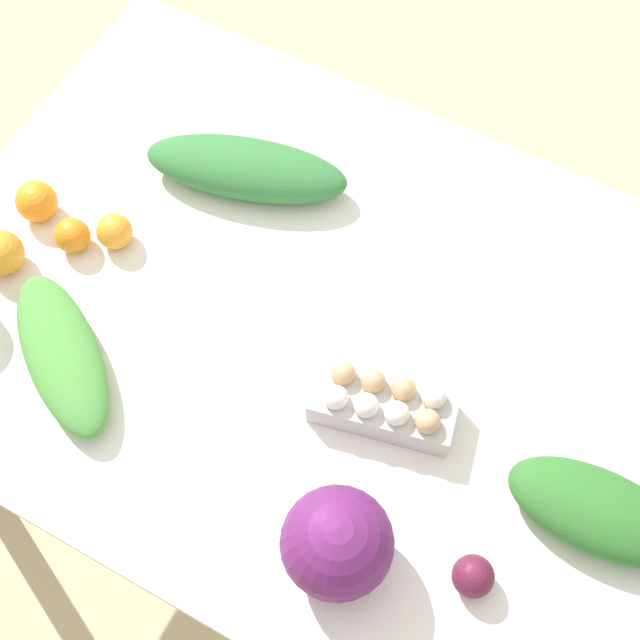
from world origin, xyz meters
The scene contains 12 objects.
ground_plane centered at (0.00, 0.00, 0.00)m, with size 8.00×8.00×0.00m, color #C6B289.
dining_table centered at (0.00, 0.00, 0.65)m, with size 1.46×1.04×0.73m.
cabbage_purple centered at (-0.21, 0.34, 0.81)m, with size 0.17×0.17×0.17m, color #601E5B.
egg_carton centered at (-0.17, 0.10, 0.77)m, with size 0.25×0.15×0.09m.
greens_bunch_scallion centered at (-0.54, 0.10, 0.77)m, with size 0.29×0.14×0.08m, color #2D6B28.
greens_bunch_beet_tops centered at (0.27, -0.20, 0.77)m, with size 0.38×0.13×0.08m, color #337538.
greens_bunch_chard centered at (0.35, 0.27, 0.76)m, with size 0.33×0.12×0.07m, color #4C933D.
beet_root centered at (-0.41, 0.28, 0.76)m, with size 0.06×0.06×0.06m, color #5B1933.
orange_0 centered at (0.47, 0.07, 0.76)m, with size 0.06×0.06×0.06m, color orange.
orange_1 centered at (0.41, 0.02, 0.76)m, with size 0.07×0.07×0.07m, color orange.
orange_2 centered at (0.56, 0.16, 0.77)m, with size 0.08×0.08×0.08m, color orange.
orange_3 centered at (0.57, 0.04, 0.77)m, with size 0.08×0.08×0.08m, color orange.
Camera 1 is at (-0.34, 0.62, 2.12)m, focal length 50.00 mm.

